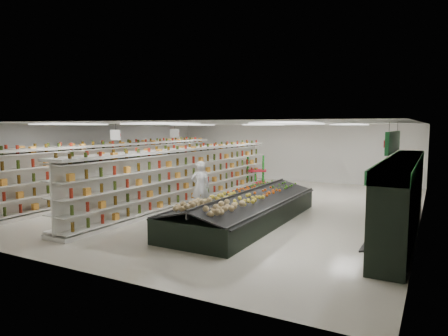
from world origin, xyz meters
The scene contains 16 objects.
floor centered at (0.00, 0.00, 0.00)m, with size 16.00×16.00×0.00m, color beige.
ceiling centered at (0.00, 0.00, 3.20)m, with size 14.00×16.00×0.02m, color white.
wall_back centered at (0.00, 8.00, 1.60)m, with size 14.00×0.02×3.20m, color silver.
wall_front centered at (0.00, -8.00, 1.60)m, with size 14.00×0.02×3.20m, color silver.
wall_left centered at (-7.00, 0.00, 1.60)m, with size 0.02×16.00×3.20m, color silver.
wall_right centered at (7.00, 0.00, 1.60)m, with size 0.02×16.00×3.20m, color silver.
produce_wall_case centered at (6.53, -1.50, 1.24)m, with size 0.93×8.00×2.20m.
aisle_sign_near centered at (-3.80, -2.00, 2.75)m, with size 0.52×0.06×0.75m.
aisle_sign_far centered at (-3.80, 2.00, 2.75)m, with size 0.52×0.06×0.75m.
hortifruti_banner centered at (6.25, -1.50, 2.65)m, with size 0.12×3.20×0.95m.
gondola_left centered at (-5.09, -0.31, 1.08)m, with size 1.07×13.52×2.34m.
gondola_center centered at (-1.50, -0.37, 1.02)m, with size 1.21×12.87×2.23m.
produce_island centered at (2.01, -2.35, 0.47)m, with size 2.55×6.94×1.03m.
soda_endcap centered at (-1.07, 5.45, 0.70)m, with size 1.34×1.16×1.44m.
shopper_main centered at (-0.02, -1.81, 0.93)m, with size 0.68×0.45×1.86m, color silver.
shopper_background centered at (-2.80, 2.90, 0.79)m, with size 0.76×0.47×1.57m, color #93745A.
Camera 1 is at (7.37, -13.84, 3.10)m, focal length 32.00 mm.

